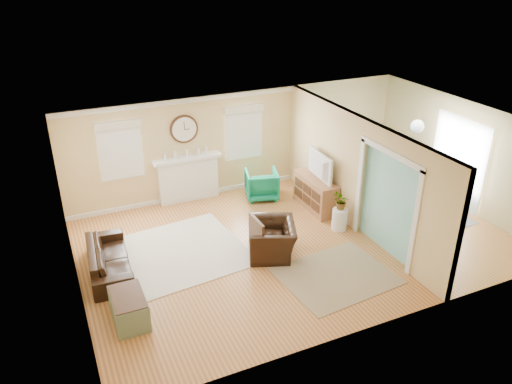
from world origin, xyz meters
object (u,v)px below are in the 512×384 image
eames_chair (272,239)px  dining_table (401,196)px  green_chair (262,184)px  credenza (315,193)px  sofa (109,259)px

eames_chair → dining_table: eames_chair is taller
dining_table → eames_chair: bearing=107.7°
green_chair → credenza: 1.43m
eames_chair → dining_table: 3.85m
sofa → eames_chair: size_ratio=1.80×
credenza → dining_table: (1.95, -0.84, -0.10)m
green_chair → credenza: (0.94, -1.07, 0.03)m
dining_table → green_chair: bearing=65.5°
eames_chair → credenza: 2.34m
credenza → dining_table: credenza is taller
green_chair → credenza: size_ratio=0.58×
green_chair → eames_chair: bearing=85.6°
eames_chair → credenza: bearing=149.4°
eames_chair → credenza: (1.86, 1.42, 0.05)m
eames_chair → sofa: bearing=-81.1°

